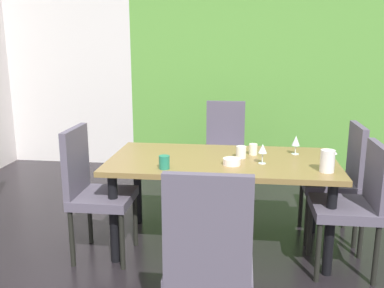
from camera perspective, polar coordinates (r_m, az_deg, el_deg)
name	(u,v)px	position (r m, az deg, el deg)	size (l,w,h in m)	color
ground_plane	(161,277)	(3.19, -4.09, -17.33)	(5.42, 5.78, 0.02)	black
back_panel_interior	(66,56)	(6.01, -16.49, 11.14)	(1.79, 0.10, 2.87)	silver
garden_window_panel	(273,57)	(5.54, 10.77, 11.30)	(3.62, 0.10, 2.87)	#5B9A3C
dining_table	(222,169)	(3.37, 4.02, -3.35)	(1.75, 0.92, 0.73)	olive
chair_left_near	(92,186)	(3.32, -13.16, -5.51)	(0.44, 0.44, 1.01)	#554E5E
chair_right_far	(340,175)	(3.74, 19.08, -3.92)	(0.44, 0.44, 0.98)	#554E5E
chair_head_near	(209,257)	(2.21, 2.28, -14.88)	(0.44, 0.44, 1.05)	#554E5E
chair_head_far	(225,143)	(4.63, 4.39, 0.14)	(0.44, 0.45, 1.00)	#554E5E
chair_right_near	(356,200)	(3.24, 21.00, -6.97)	(0.44, 0.44, 0.95)	#554E5E
wine_glass_west	(296,141)	(3.55, 13.68, 0.35)	(0.06, 0.06, 0.15)	silver
wine_glass_rear	(263,149)	(3.22, 9.40, -0.70)	(0.07, 0.07, 0.15)	silver
serving_bowl_north	(232,162)	(3.18, 5.32, -2.35)	(0.13, 0.13, 0.05)	white
cup_south	(164,162)	(3.07, -3.72, -2.44)	(0.08, 0.08, 0.10)	#23785C
cup_front	(241,152)	(3.37, 6.56, -1.08)	(0.08, 0.08, 0.09)	silver
cup_left	(253,149)	(3.48, 8.15, -0.71)	(0.07, 0.07, 0.09)	#F0EBCC
pitcher_east	(328,161)	(3.13, 17.62, -2.15)	(0.11, 0.10, 0.16)	white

